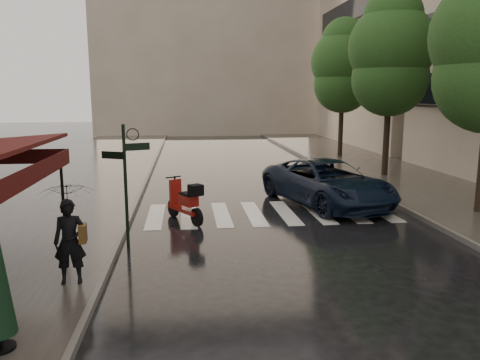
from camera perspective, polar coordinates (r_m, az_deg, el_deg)
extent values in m
plane|color=black|center=(9.39, -8.09, -13.62)|extent=(120.00, 120.00, 0.00)
cube|color=#38332D|center=(21.46, -19.48, -0.28)|extent=(6.00, 60.00, 0.12)
cube|color=#38332D|center=(23.17, 18.86, 0.51)|extent=(5.50, 60.00, 0.12)
cube|color=#595651|center=(20.99, -11.34, -0.07)|extent=(0.12, 60.00, 0.16)
cube|color=#595651|center=(22.11, 12.30, 0.42)|extent=(0.12, 60.00, 0.16)
cube|color=silver|center=(15.10, -10.26, -4.36)|extent=(0.50, 3.20, 0.01)
cube|color=silver|center=(15.07, -6.26, -4.29)|extent=(0.50, 3.20, 0.01)
cube|color=silver|center=(15.11, -2.26, -4.19)|extent=(0.50, 3.20, 0.01)
cube|color=silver|center=(15.22, 1.69, -4.08)|extent=(0.50, 3.20, 0.01)
cube|color=silver|center=(15.41, 5.56, -3.95)|extent=(0.50, 3.20, 0.01)
cube|color=silver|center=(15.66, 9.33, -3.80)|extent=(0.50, 3.20, 0.01)
cube|color=silver|center=(15.98, 12.96, -3.65)|extent=(0.50, 3.20, 0.01)
cube|color=silver|center=(16.36, 16.43, -3.49)|extent=(0.50, 3.20, 0.01)
cube|color=#420911|center=(8.68, -25.45, -0.27)|extent=(0.04, 7.00, 0.35)
cylinder|color=black|center=(11.97, -20.75, -2.40)|extent=(0.07, 0.07, 2.35)
cylinder|color=black|center=(11.89, -13.75, -0.85)|extent=(0.08, 0.08, 3.10)
cube|color=black|center=(11.71, -12.50, 3.99)|extent=(0.62, 0.26, 0.18)
cube|color=black|center=(11.80, -15.27, 2.94)|extent=(0.56, 0.29, 0.18)
cube|color=tan|center=(38.58, 19.18, 17.92)|extent=(8.00, 16.00, 18.50)
cube|color=tan|center=(47.07, -3.52, 17.90)|extent=(22.00, 6.00, 20.00)
cylinder|color=black|center=(22.60, 17.48, 6.23)|extent=(0.28, 0.28, 4.48)
sphere|color=#203E16|center=(22.56, 17.78, 11.70)|extent=(3.40, 3.40, 3.40)
sphere|color=#203E16|center=(22.65, 17.98, 15.14)|extent=(3.80, 3.80, 3.80)
sphere|color=#203E16|center=(22.80, 18.16, 18.34)|extent=(2.60, 2.60, 2.60)
cylinder|color=black|center=(29.18, 12.22, 7.18)|extent=(0.28, 0.28, 4.37)
sphere|color=#203E16|center=(29.15, 12.38, 11.32)|extent=(3.40, 3.40, 3.40)
sphere|color=#203E16|center=(29.21, 12.48, 13.92)|extent=(3.80, 3.80, 3.80)
sphere|color=#203E16|center=(29.32, 12.58, 16.35)|extent=(2.60, 2.60, 2.60)
imported|color=black|center=(9.81, -20.02, -7.08)|extent=(0.65, 0.46, 1.69)
imported|color=black|center=(9.54, -20.45, -0.39)|extent=(1.08, 1.10, 0.92)
cube|color=#543816|center=(9.73, -18.61, -6.18)|extent=(0.16, 0.33, 0.36)
cylinder|color=black|center=(13.75, -5.29, -4.54)|extent=(0.37, 0.53, 0.55)
cylinder|color=black|center=(14.95, -8.15, -3.39)|extent=(0.37, 0.53, 0.55)
cube|color=maroon|center=(14.35, -6.84, -3.57)|extent=(1.02, 1.44, 0.11)
cube|color=maroon|center=(14.03, -6.29, -2.45)|extent=(0.61, 0.71, 0.32)
cube|color=maroon|center=(14.69, -7.88, -1.54)|extent=(0.38, 0.30, 0.85)
cylinder|color=black|center=(14.70, -8.14, 0.36)|extent=(0.47, 0.30, 0.04)
cube|color=black|center=(13.60, -5.42, -1.22)|extent=(0.49, 0.48, 0.32)
imported|color=black|center=(16.58, 10.57, -0.32)|extent=(4.14, 6.12, 1.56)
cylinder|color=black|center=(8.08, -27.09, -17.73)|extent=(0.41, 0.41, 0.05)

